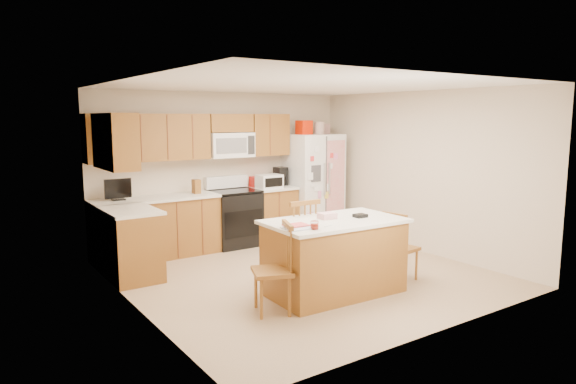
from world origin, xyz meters
TOP-DOWN VIEW (x-y plane):
  - ground at (0.00, 0.00)m, footprint 4.50×4.50m
  - room_shell at (0.00, 0.00)m, footprint 4.60×4.60m
  - cabinetry at (-0.98, 1.79)m, footprint 3.36×1.56m
  - stove at (0.00, 1.94)m, footprint 0.76×0.65m
  - refrigerator at (1.57, 1.87)m, footprint 0.90×0.79m
  - island at (-0.12, -0.78)m, footprint 1.67×1.02m
  - windsor_chair_left at (-1.05, -0.90)m, footprint 0.53×0.54m
  - windsor_chair_back at (-0.24, -0.19)m, footprint 0.48×0.46m
  - windsor_chair_right at (0.89, -0.88)m, footprint 0.42×0.44m

SIDE VIEW (x-z plane):
  - ground at x=0.00m, z-range 0.00..0.00m
  - windsor_chair_right at x=0.89m, z-range -0.02..0.88m
  - island at x=-0.12m, z-range -0.04..0.95m
  - windsor_chair_left at x=-1.05m, z-range -0.03..0.96m
  - stove at x=0.00m, z-range -0.09..1.04m
  - windsor_chair_back at x=-0.24m, z-range -0.03..1.05m
  - cabinetry at x=-0.98m, z-range -0.16..1.99m
  - refrigerator at x=1.57m, z-range -0.10..1.94m
  - room_shell at x=0.00m, z-range 0.18..2.70m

